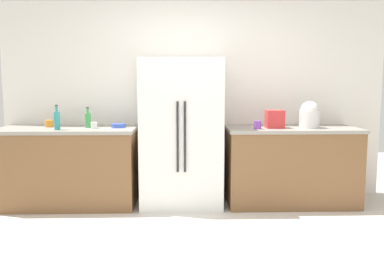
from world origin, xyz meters
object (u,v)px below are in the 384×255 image
object	(u,v)px
toaster	(275,119)
cup_b	(49,124)
refrigerator	(181,133)
cup_a	(258,125)
bottle_a	(88,120)
rice_cooker	(309,115)
cup_c	(94,126)
bowl_a	(119,126)
bottle_b	(57,120)

from	to	relation	value
toaster	cup_b	distance (m)	2.67
refrigerator	cup_a	bearing A→B (deg)	-10.01
bottle_a	cup_b	xyz separation A→B (m)	(-0.48, 0.06, -0.05)
rice_cooker	cup_a	distance (m)	0.64
refrigerator	cup_c	xyz separation A→B (m)	(-1.00, -0.10, 0.10)
refrigerator	bowl_a	size ratio (longest dim) A/B	10.48
toaster	cup_c	distance (m)	2.08
bottle_a	cup_a	xyz separation A→B (m)	(1.97, -0.20, -0.05)
cup_a	cup_c	size ratio (longest dim) A/B	1.19
bottle_b	refrigerator	bearing A→B (deg)	7.14
cup_c	cup_b	bearing A→B (deg)	160.40
bottle_b	cup_a	xyz separation A→B (m)	(2.26, 0.02, -0.06)
toaster	bottle_a	xyz separation A→B (m)	(-2.19, 0.10, -0.01)
bottle_b	bowl_a	size ratio (longest dim) A/B	1.71
cup_c	bowl_a	size ratio (longest dim) A/B	0.47
rice_cooker	cup_b	world-z (taller)	rice_cooker
cup_a	bottle_a	bearing A→B (deg)	174.13
refrigerator	bottle_b	xyz separation A→B (m)	(-1.39, -0.17, 0.17)
rice_cooker	bottle_a	xyz separation A→B (m)	(-2.59, 0.10, -0.06)
refrigerator	bottle_b	bearing A→B (deg)	-172.86
bottle_a	rice_cooker	bearing A→B (deg)	-2.22
toaster	bottle_b	size ratio (longest dim) A/B	0.74
cup_c	refrigerator	bearing A→B (deg)	5.51
bottle_b	cup_c	world-z (taller)	bottle_b
rice_cooker	cup_c	xyz separation A→B (m)	(-2.49, -0.04, -0.11)
cup_a	cup_b	bearing A→B (deg)	173.83
rice_cooker	bottle_b	world-z (taller)	rice_cooker
bottle_b	bowl_a	bearing A→B (deg)	18.13
bottle_a	bottle_b	bearing A→B (deg)	-142.31
bottle_a	cup_b	distance (m)	0.49
refrigerator	cup_b	xyz separation A→B (m)	(-1.58, 0.11, 0.10)
bottle_a	cup_c	xyz separation A→B (m)	(0.10, -0.15, -0.05)
cup_a	cup_c	bearing A→B (deg)	178.24
cup_b	cup_c	bearing A→B (deg)	-19.60
refrigerator	cup_c	bearing A→B (deg)	-174.49
cup_c	bottle_a	bearing A→B (deg)	125.20
rice_cooker	cup_b	distance (m)	3.08
bottle_a	cup_b	world-z (taller)	bottle_a
toaster	cup_b	bearing A→B (deg)	176.45
toaster	bottle_b	bearing A→B (deg)	-177.23
rice_cooker	cup_b	xyz separation A→B (m)	(-3.07, 0.16, -0.11)
cup_c	rice_cooker	bearing A→B (deg)	1.03
toaster	bottle_b	xyz separation A→B (m)	(-2.47, -0.12, 0.01)
bottle_a	cup_a	distance (m)	1.98
rice_cooker	cup_a	xyz separation A→B (m)	(-0.63, -0.10, -0.10)
cup_b	bowl_a	world-z (taller)	cup_b
rice_cooker	cup_c	world-z (taller)	rice_cooker
bowl_a	bottle_a	bearing A→B (deg)	178.21
bowl_a	cup_a	bearing A→B (deg)	-6.78
refrigerator	bottle_b	size ratio (longest dim) A/B	6.13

